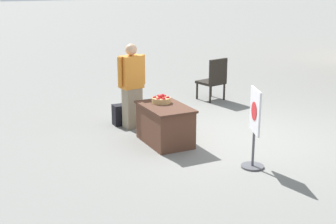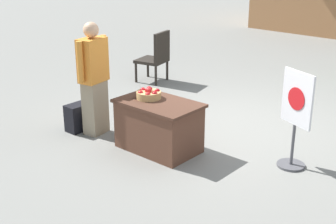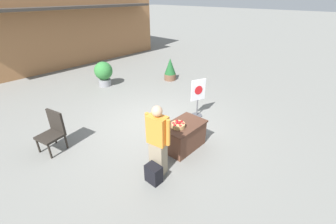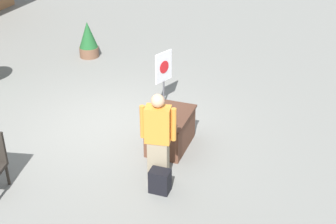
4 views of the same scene
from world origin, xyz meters
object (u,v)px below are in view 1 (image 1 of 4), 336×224
Objects in this scene: apple_basket at (161,100)px; poster_board at (254,127)px; person_visitor at (132,86)px; backpack at (122,115)px; patio_chair at (214,78)px; display_table at (165,124)px.

apple_basket is 1.98m from poster_board.
backpack is (-0.28, -0.13, -0.65)m from person_visitor.
apple_basket is 0.20× the size of person_visitor.
backpack is 0.33× the size of poster_board.
person_visitor is 1.62× the size of patio_chair.
poster_board is (2.76, 0.92, -0.19)m from person_visitor.
display_table is 1.44m from backpack.
poster_board is 4.25m from patio_chair.
poster_board is (3.04, 1.05, 0.46)m from backpack.
person_visitor is (-1.12, -0.18, 0.50)m from display_table.
display_table is at bearing 0.00° from person_visitor.
backpack is 0.40× the size of patio_chair.
backpack is at bearing -164.10° from person_visitor.
display_table is 3.32m from patio_chair.
person_visitor reaches higher than patio_chair.
poster_board is at bearing 9.31° from person_visitor.
display_table is 1.83m from poster_board.
apple_basket is 0.27× the size of poster_board.
display_table is at bearing 120.74° from patio_chair.
display_table is 0.68× the size of person_visitor.
backpack is at bearing -167.51° from display_table.
apple_basket reaches higher than display_table.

